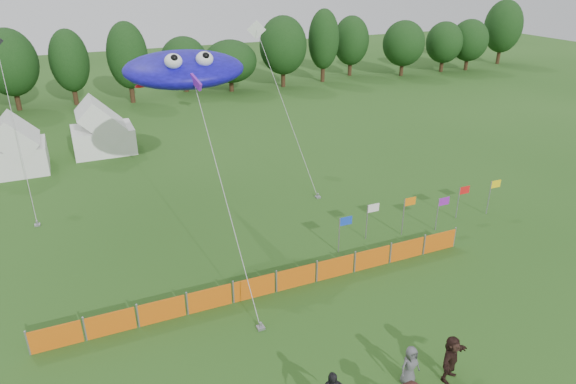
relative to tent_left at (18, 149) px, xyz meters
name	(u,v)px	position (x,y,z in m)	size (l,w,h in m)	color
treeline	(152,58)	(12.61, 17.53, 2.56)	(104.57, 8.78, 8.36)	#382314
tent_left	(18,149)	(0.00, 0.00, 0.00)	(3.65, 3.65, 3.22)	white
tent_right	(102,132)	(5.77, 1.85, -0.01)	(4.52, 3.62, 3.19)	white
barrier_fence	(275,282)	(10.77, -20.56, -1.13)	(19.90, 0.06, 1.00)	#D1580B
flag_row	(421,208)	(20.18, -18.38, -0.28)	(10.73, 0.78, 2.13)	gray
spectator_e	(410,366)	(12.94, -27.42, -0.85)	(0.76, 0.49, 1.55)	#4E4E53
spectator_f	(451,358)	(14.37, -27.81, -0.73)	(1.66, 0.53, 1.79)	black
stingray_kite	(183,68)	(9.14, -12.79, 7.05)	(6.65, 17.32, 9.75)	#170ECA
small_kite_white	(271,69)	(16.79, -5.36, 5.12)	(1.33, 9.81, 9.75)	white
small_kite_dark	(11,109)	(0.59, -4.89, 3.99)	(1.29, 7.63, 9.59)	black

